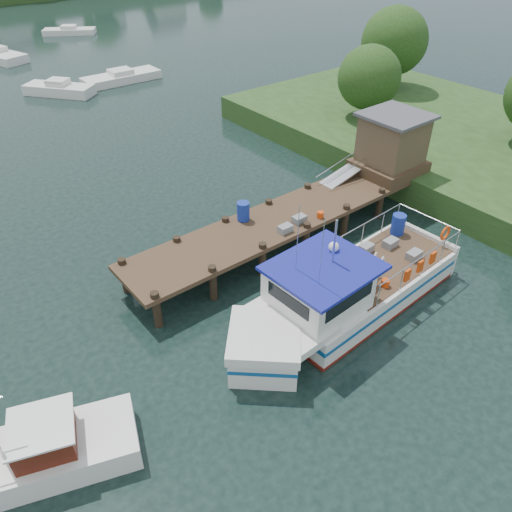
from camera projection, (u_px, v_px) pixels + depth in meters
ground_plane at (253, 256)px, 22.33m from camera, size 160.00×160.00×0.00m
near_shore at (486, 128)px, 29.21m from camera, size 16.00×30.00×7.76m
dock at (357, 170)px, 24.32m from camera, size 16.60×3.00×4.78m
lobster_boat at (341, 294)px, 18.68m from camera, size 11.41×3.74×5.41m
work_boat at (21, 459)px, 13.67m from camera, size 6.73×3.87×3.58m
moored_far at (69, 31)px, 57.97m from camera, size 5.95×4.82×0.99m
moored_b at (59, 89)px, 40.25m from camera, size 4.91×5.54×1.23m
moored_c at (121, 77)px, 43.10m from camera, size 6.68×2.35×1.05m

